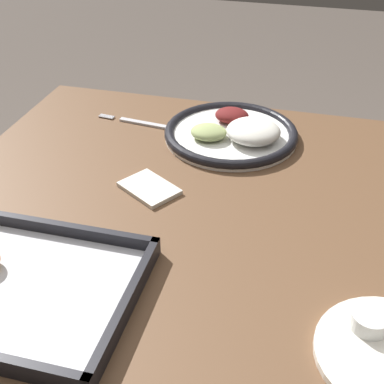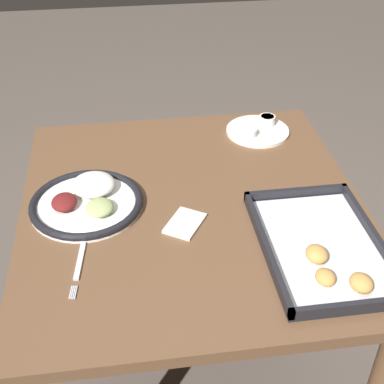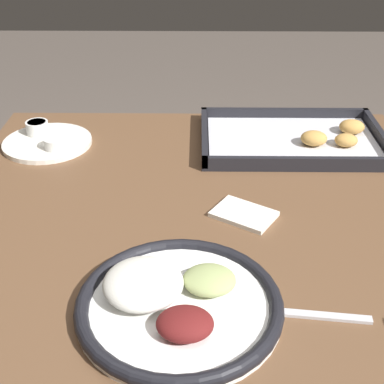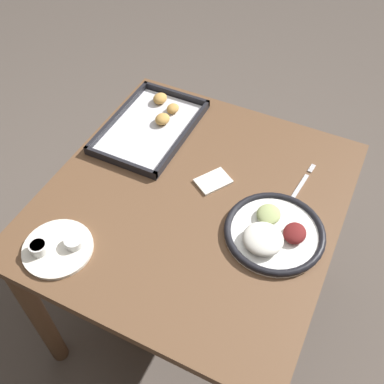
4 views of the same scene
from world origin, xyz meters
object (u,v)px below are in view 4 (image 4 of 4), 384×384
baking_tray (152,125)px  napkin (213,181)px  saucer_plate (57,247)px  dinner_plate (273,233)px  fork (298,189)px

baking_tray → napkin: 0.32m
saucer_plate → napkin: saucer_plate is taller
dinner_plate → saucer_plate: size_ratio=1.47×
dinner_plate → baking_tray: (0.25, 0.52, -0.00)m
fork → napkin: bearing=116.0°
baking_tray → napkin: size_ratio=3.17×
fork → baking_tray: (0.05, 0.53, 0.01)m
dinner_plate → fork: bearing=-3.8°
fork → saucer_plate: size_ratio=1.13×
fork → baking_tray: bearing=90.7°
baking_tray → napkin: bearing=-115.8°
napkin → baking_tray: bearing=64.2°
fork → saucer_plate: (-0.49, 0.52, 0.01)m
saucer_plate → baking_tray: 0.54m
saucer_plate → baking_tray: (0.54, 0.01, 0.00)m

